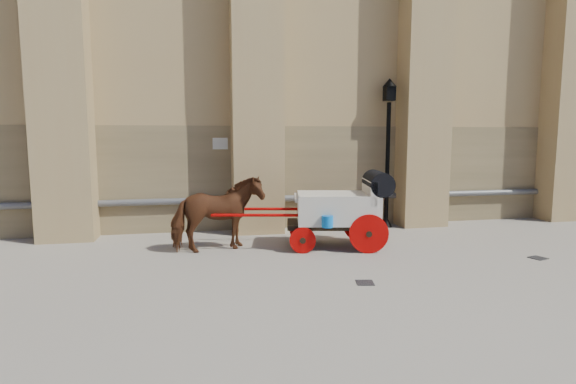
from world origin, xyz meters
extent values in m
plane|color=gray|center=(0.00, 0.00, 0.00)|extent=(90.00, 90.00, 0.00)
cube|color=#8D7852|center=(2.00, 4.15, 1.50)|extent=(44.00, 0.35, 3.00)
cylinder|color=#59595B|center=(2.00, 3.88, 0.90)|extent=(42.00, 0.18, 0.18)
cube|color=beige|center=(-2.00, 3.97, 2.50)|extent=(0.42, 0.04, 0.32)
imported|color=#593015|center=(-2.22, 1.64, 0.88)|extent=(2.26, 1.43, 1.77)
cube|color=black|center=(0.57, 1.48, 0.56)|extent=(2.40, 1.45, 0.12)
cube|color=beige|center=(0.67, 1.46, 0.97)|extent=(2.15, 1.64, 0.71)
cube|color=beige|center=(1.42, 1.31, 1.38)|extent=(0.41, 1.28, 0.56)
cube|color=beige|center=(-0.17, 1.64, 1.22)|extent=(0.57, 1.17, 0.10)
cylinder|color=black|center=(1.62, 1.27, 1.58)|extent=(0.82, 1.36, 0.57)
cylinder|color=#B60301|center=(1.20, 0.71, 0.46)|extent=(0.91, 0.24, 0.92)
cylinder|color=#B60301|center=(1.45, 1.95, 0.46)|extent=(0.91, 0.24, 0.92)
cylinder|color=#B60301|center=(-0.30, 1.02, 0.31)|extent=(0.61, 0.18, 0.61)
cylinder|color=#B60301|center=(-0.05, 2.26, 0.31)|extent=(0.61, 0.18, 0.61)
cylinder|color=#B60301|center=(-1.16, 1.37, 0.87)|extent=(2.41, 0.56, 0.07)
cylinder|color=#B60301|center=(-0.98, 2.27, 0.87)|extent=(2.41, 0.56, 0.07)
cylinder|color=blue|center=(0.23, 0.83, 0.76)|extent=(0.26, 0.26, 0.26)
cylinder|color=black|center=(2.87, 3.53, 1.84)|extent=(0.12, 0.12, 3.69)
cone|color=black|center=(2.87, 3.53, 0.18)|extent=(0.37, 0.37, 0.37)
cube|color=black|center=(2.87, 3.53, 3.94)|extent=(0.29, 0.29, 0.43)
cone|color=black|center=(2.87, 3.53, 4.25)|extent=(0.41, 0.41, 0.25)
cube|color=black|center=(0.33, -1.30, 0.01)|extent=(0.38, 0.38, 0.01)
cube|color=black|center=(4.74, -0.45, 0.01)|extent=(0.40, 0.40, 0.01)
camera|label=1|loc=(-2.66, -8.88, 2.68)|focal=28.00mm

